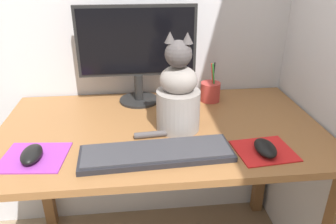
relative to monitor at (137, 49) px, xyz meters
name	(u,v)px	position (x,y,z in m)	size (l,w,h in m)	color
desk	(161,150)	(0.07, -0.25, -0.33)	(1.19, 0.68, 0.71)	brown
monitor	(137,49)	(0.00, 0.00, 0.00)	(0.48, 0.17, 0.40)	black
keyboard	(156,153)	(0.04, -0.44, -0.22)	(0.49, 0.17, 0.02)	black
mousepad_left	(34,157)	(-0.34, -0.41, -0.23)	(0.21, 0.19, 0.00)	purple
mousepad_right	(264,151)	(0.39, -0.45, -0.23)	(0.20, 0.18, 0.00)	red
computer_mouse_left	(32,154)	(-0.34, -0.43, -0.21)	(0.06, 0.11, 0.03)	black
computer_mouse_right	(265,148)	(0.39, -0.47, -0.21)	(0.06, 0.11, 0.03)	black
cat	(178,95)	(0.13, -0.27, -0.10)	(0.25, 0.19, 0.35)	gray
pen_cup	(210,91)	(0.31, -0.03, -0.19)	(0.08, 0.08, 0.17)	#B23833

